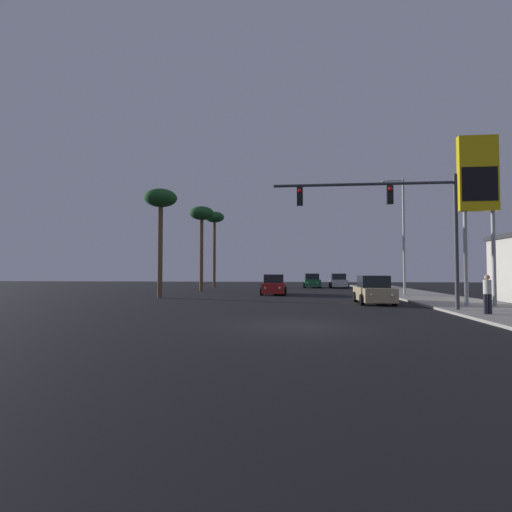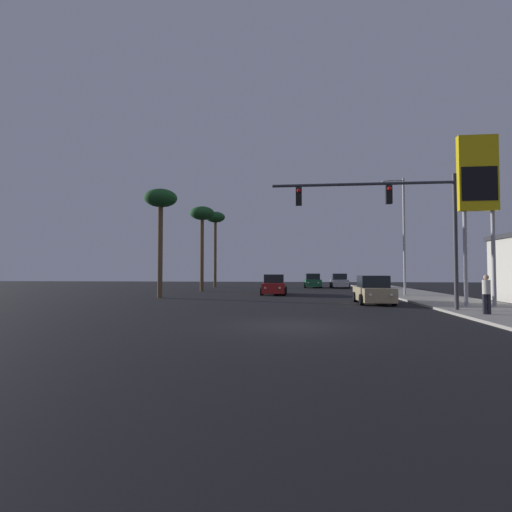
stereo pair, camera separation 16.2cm
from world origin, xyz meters
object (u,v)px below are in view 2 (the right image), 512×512
at_px(gas_station_sign, 478,182).
at_px(pedestrian_on_sidewalk, 486,293).
at_px(car_tan, 373,291).
at_px(street_lamp, 402,230).
at_px(palm_tree_near, 161,204).
at_px(car_silver, 339,281).
at_px(palm_tree_mid, 202,218).
at_px(car_green, 313,281).
at_px(traffic_light_mast, 398,212).
at_px(car_red, 274,285).
at_px(palm_tree_far, 215,222).

distance_m(gas_station_sign, pedestrian_on_sidewalk, 7.08).
xyz_separation_m(car_tan, street_lamp, (3.49, 7.06, 4.36)).
bearing_deg(palm_tree_near, car_silver, 53.03).
bearing_deg(palm_tree_mid, car_green, 41.90).
bearing_deg(gas_station_sign, traffic_light_mast, -155.36).
xyz_separation_m(street_lamp, palm_tree_mid, (-17.40, 6.57, 2.10)).
height_order(car_red, street_lamp, street_lamp).
relative_size(car_tan, car_silver, 1.00).
bearing_deg(car_red, traffic_light_mast, 116.19).
xyz_separation_m(car_tan, car_green, (-2.84, 23.56, 0.00)).
relative_size(car_tan, palm_tree_near, 0.54).
relative_size(car_tan, gas_station_sign, 0.48).
bearing_deg(palm_tree_far, car_tan, -58.05).
height_order(car_red, traffic_light_mast, traffic_light_mast).
xyz_separation_m(car_red, gas_station_sign, (11.49, -11.32, 5.86)).
bearing_deg(car_silver, traffic_light_mast, 91.00).
bearing_deg(gas_station_sign, pedestrian_on_sidewalk, -110.07).
relative_size(car_tan, palm_tree_mid, 0.52).
bearing_deg(car_green, palm_tree_near, 57.70).
xyz_separation_m(car_red, pedestrian_on_sidewalk, (10.00, -15.40, 0.27)).
height_order(car_silver, car_green, same).
distance_m(car_silver, car_green, 3.13).
distance_m(car_red, palm_tree_far, 18.54).
bearing_deg(palm_tree_mid, car_silver, 34.36).
relative_size(palm_tree_far, palm_tree_near, 1.16).
distance_m(pedestrian_on_sidewalk, palm_tree_mid, 27.45).
bearing_deg(car_silver, car_green, -3.37).
bearing_deg(car_silver, palm_tree_far, -0.34).
distance_m(pedestrian_on_sidewalk, palm_tree_far, 36.06).
bearing_deg(car_red, palm_tree_mid, -34.66).
height_order(gas_station_sign, palm_tree_far, palm_tree_far).
bearing_deg(gas_station_sign, car_silver, 100.25).
bearing_deg(palm_tree_mid, palm_tree_far, 94.72).
distance_m(car_red, traffic_light_mast, 15.63).
distance_m(car_tan, traffic_light_mast, 6.22).
xyz_separation_m(traffic_light_mast, gas_station_sign, (4.59, 2.10, 1.81)).
relative_size(car_green, traffic_light_mast, 0.49).
bearing_deg(car_red, gas_station_sign, 134.40).
xyz_separation_m(car_tan, pedestrian_on_sidewalk, (3.48, -6.69, 0.27)).
xyz_separation_m(street_lamp, pedestrian_on_sidewalk, (-0.02, -13.75, -4.08)).
bearing_deg(palm_tree_near, palm_tree_far, 90.53).
relative_size(car_red, pedestrian_on_sidewalk, 2.59).
distance_m(car_silver, palm_tree_near, 25.42).
bearing_deg(palm_tree_near, car_green, 59.56).
bearing_deg(palm_tree_far, pedestrian_on_sidewalk, -59.01).
relative_size(pedestrian_on_sidewalk, palm_tree_far, 0.18).
height_order(car_green, street_lamp, street_lamp).
xyz_separation_m(car_tan, palm_tree_near, (-14.55, 3.63, 6.17)).
bearing_deg(pedestrian_on_sidewalk, palm_tree_near, 150.21).
xyz_separation_m(car_red, palm_tree_near, (-8.03, -5.08, 6.17)).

